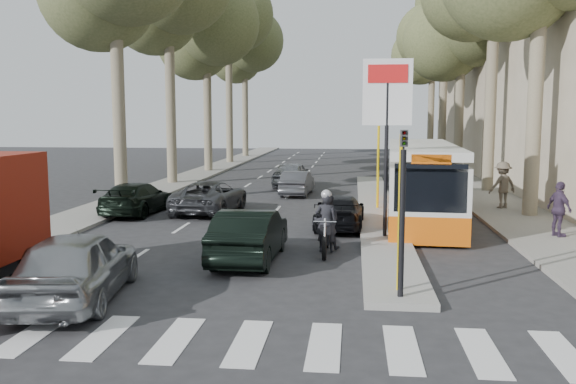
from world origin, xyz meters
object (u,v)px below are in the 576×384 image
at_px(city_bus, 421,179).
at_px(motorcycle, 326,223).
at_px(dark_hatchback, 250,235).
at_px(silver_hatchback, 77,265).

relative_size(city_bus, motorcycle, 5.11).
bearing_deg(dark_hatchback, city_bus, -124.32).
height_order(dark_hatchback, motorcycle, motorcycle).
xyz_separation_m(dark_hatchback, city_bus, (5.30, 7.36, 0.81)).
distance_m(silver_hatchback, motorcycle, 7.24).
bearing_deg(silver_hatchback, dark_hatchback, -134.63).
xyz_separation_m(silver_hatchback, motorcycle, (5.00, 5.23, 0.07)).
height_order(city_bus, motorcycle, city_bus).
xyz_separation_m(silver_hatchback, dark_hatchback, (3.00, 3.97, -0.06)).
distance_m(silver_hatchback, city_bus, 14.06).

